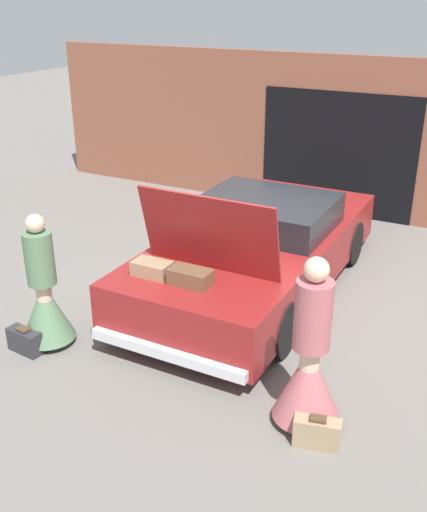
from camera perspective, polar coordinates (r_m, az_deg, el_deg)
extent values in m
plane|color=slate|center=(8.33, 4.07, -3.05)|extent=(40.00, 40.00, 0.00)
cube|color=brown|center=(11.02, 11.92, 11.01)|extent=(12.00, 0.12, 2.80)
cube|color=black|center=(11.02, 11.68, 9.43)|extent=(2.80, 0.02, 2.20)
cube|color=maroon|center=(8.11, 4.17, 0.14)|extent=(1.97, 4.60, 0.65)
cube|color=#1E2328|center=(8.15, 5.07, 4.19)|extent=(1.74, 1.47, 0.39)
cylinder|color=black|center=(9.73, 2.61, 3.17)|extent=(0.18, 0.65, 0.65)
cylinder|color=black|center=(9.16, 13.03, 1.20)|extent=(0.18, 0.65, 0.65)
cylinder|color=black|center=(7.50, -6.64, -3.59)|extent=(0.18, 0.65, 0.65)
cylinder|color=black|center=(6.75, 6.50, -6.95)|extent=(0.18, 0.65, 0.65)
cube|color=silver|center=(6.39, -4.56, -9.25)|extent=(1.88, 0.10, 0.12)
cube|color=maroon|center=(6.65, -0.47, 2.15)|extent=(1.68, 0.26, 0.95)
cube|color=#9E8460|center=(6.76, -5.86, -1.19)|extent=(0.44, 0.26, 0.17)
cube|color=brown|center=(6.52, -2.22, -2.00)|extent=(0.47, 0.26, 0.18)
cylinder|color=beige|center=(7.15, -15.62, -5.29)|extent=(0.18, 0.18, 0.77)
cone|color=#567A56|center=(7.13, -15.65, -5.02)|extent=(0.61, 0.61, 0.70)
cylinder|color=#567A56|center=(6.85, -16.25, -0.22)|extent=(0.32, 0.32, 0.61)
sphere|color=beige|center=(6.70, -16.65, 2.99)|extent=(0.21, 0.21, 0.21)
cylinder|color=beige|center=(5.75, 8.95, -12.08)|extent=(0.19, 0.19, 0.83)
cone|color=#B25B60|center=(5.72, 8.98, -11.74)|extent=(0.64, 0.64, 0.75)
cylinder|color=#B25B60|center=(5.35, 9.46, -5.58)|extent=(0.34, 0.34, 0.66)
sphere|color=beige|center=(5.15, 9.79, -1.28)|extent=(0.23, 0.23, 0.23)
cube|color=#2D2D33|center=(7.17, -17.52, -7.73)|extent=(0.44, 0.21, 0.28)
cube|color=#4C3823|center=(7.09, -17.68, -6.64)|extent=(0.16, 0.12, 0.02)
cube|color=#9E8460|center=(5.67, 9.82, -16.27)|extent=(0.45, 0.25, 0.28)
cube|color=#4C3823|center=(5.57, 9.94, -15.00)|extent=(0.17, 0.13, 0.02)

